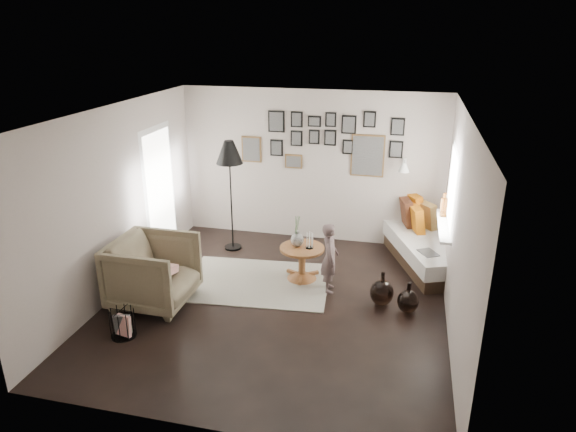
% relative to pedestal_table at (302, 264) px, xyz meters
% --- Properties ---
extents(ground, '(4.80, 4.80, 0.00)m').
position_rel_pedestal_table_xyz_m(ground, '(-0.19, -0.79, -0.24)').
color(ground, black).
rests_on(ground, ground).
extents(wall_back, '(4.50, 0.00, 4.50)m').
position_rel_pedestal_table_xyz_m(wall_back, '(-0.19, 1.61, 1.06)').
color(wall_back, '#ADA097').
rests_on(wall_back, ground).
extents(wall_front, '(4.50, 0.00, 4.50)m').
position_rel_pedestal_table_xyz_m(wall_front, '(-0.19, -3.19, 1.06)').
color(wall_front, '#ADA097').
rests_on(wall_front, ground).
extents(wall_left, '(0.00, 4.80, 4.80)m').
position_rel_pedestal_table_xyz_m(wall_left, '(-2.44, -0.79, 1.06)').
color(wall_left, '#ADA097').
rests_on(wall_left, ground).
extents(wall_right, '(0.00, 4.80, 4.80)m').
position_rel_pedestal_table_xyz_m(wall_right, '(2.06, -0.79, 1.06)').
color(wall_right, '#ADA097').
rests_on(wall_right, ground).
extents(ceiling, '(4.80, 4.80, 0.00)m').
position_rel_pedestal_table_xyz_m(ceiling, '(-0.19, -0.79, 2.36)').
color(ceiling, white).
rests_on(ceiling, wall_back).
extents(door_left, '(0.00, 2.14, 2.14)m').
position_rel_pedestal_table_xyz_m(door_left, '(-2.43, 0.41, 0.81)').
color(door_left, white).
rests_on(door_left, wall_left).
extents(window_right, '(0.15, 1.32, 1.30)m').
position_rel_pedestal_table_xyz_m(window_right, '(1.98, 0.55, 0.69)').
color(window_right, white).
rests_on(window_right, wall_right).
extents(gallery_wall, '(2.74, 0.03, 1.08)m').
position_rel_pedestal_table_xyz_m(gallery_wall, '(0.09, 1.59, 1.50)').
color(gallery_wall, brown).
rests_on(gallery_wall, wall_back).
extents(wall_sconce, '(0.18, 0.36, 0.16)m').
position_rel_pedestal_table_xyz_m(wall_sconce, '(1.36, 1.35, 1.22)').
color(wall_sconce, white).
rests_on(wall_sconce, wall_back).
extents(rug, '(2.21, 1.64, 0.01)m').
position_rel_pedestal_table_xyz_m(rug, '(-0.62, -0.26, -0.23)').
color(rug, white).
rests_on(rug, ground).
extents(pedestal_table, '(0.66, 0.66, 0.52)m').
position_rel_pedestal_table_xyz_m(pedestal_table, '(0.00, 0.00, 0.00)').
color(pedestal_table, brown).
rests_on(pedestal_table, ground).
extents(vase, '(0.19, 0.19, 0.47)m').
position_rel_pedestal_table_xyz_m(vase, '(-0.08, 0.02, 0.42)').
color(vase, black).
rests_on(vase, pedestal_table).
extents(candles, '(0.11, 0.11, 0.24)m').
position_rel_pedestal_table_xyz_m(candles, '(0.11, 0.00, 0.40)').
color(candles, black).
rests_on(candles, pedestal_table).
extents(daybed, '(1.49, 2.11, 0.96)m').
position_rel_pedestal_table_xyz_m(daybed, '(1.80, 1.03, 0.05)').
color(daybed, black).
rests_on(daybed, ground).
extents(magazine_on_daybed, '(0.34, 0.36, 0.02)m').
position_rel_pedestal_table_xyz_m(magazine_on_daybed, '(1.81, 0.39, 0.21)').
color(magazine_on_daybed, black).
rests_on(magazine_on_daybed, daybed).
extents(armchair, '(1.03, 1.01, 0.94)m').
position_rel_pedestal_table_xyz_m(armchair, '(-1.80, -1.15, 0.23)').
color(armchair, '#6D634A').
rests_on(armchair, ground).
extents(armchair_cushion, '(0.44, 0.45, 0.19)m').
position_rel_pedestal_table_xyz_m(armchair_cushion, '(-1.77, -1.10, 0.24)').
color(armchair_cushion, white).
rests_on(armchair_cushion, armchair).
extents(floor_lamp, '(0.43, 0.43, 1.86)m').
position_rel_pedestal_table_xyz_m(floor_lamp, '(-1.38, 0.83, 1.36)').
color(floor_lamp, black).
rests_on(floor_lamp, ground).
extents(magazine_basket, '(0.30, 0.30, 0.36)m').
position_rel_pedestal_table_xyz_m(magazine_basket, '(-1.81, -1.98, -0.06)').
color(magazine_basket, black).
rests_on(magazine_basket, ground).
extents(demijohn_large, '(0.32, 0.32, 0.48)m').
position_rel_pedestal_table_xyz_m(demijohn_large, '(1.21, -0.49, -0.05)').
color(demijohn_large, black).
rests_on(demijohn_large, ground).
extents(demijohn_small, '(0.28, 0.28, 0.44)m').
position_rel_pedestal_table_xyz_m(demijohn_small, '(1.56, -0.61, -0.07)').
color(demijohn_small, black).
rests_on(demijohn_small, ground).
extents(child, '(0.32, 0.41, 1.02)m').
position_rel_pedestal_table_xyz_m(child, '(0.45, -0.25, 0.27)').
color(child, brown).
rests_on(child, ground).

